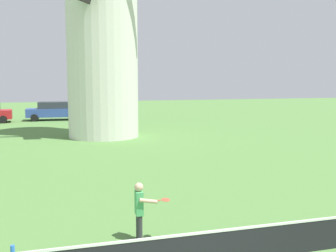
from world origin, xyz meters
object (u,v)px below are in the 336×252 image
player_far (140,208)px  tennis_net (202,250)px  parked_car_blue (54,111)px  windmill (102,9)px

player_far → tennis_net: bearing=-76.4°
player_far → parked_car_blue: parked_car_blue is taller
windmill → parked_car_blue: 13.17m
windmill → tennis_net: (-0.52, -17.87, -6.78)m
tennis_net → windmill: bearing=88.3°
parked_car_blue → player_far: bearing=-85.9°
tennis_net → player_far: bearing=103.6°
tennis_net → parked_car_blue: (-2.44, 28.85, 0.12)m
player_far → parked_car_blue: 26.67m
windmill → tennis_net: size_ratio=2.69×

